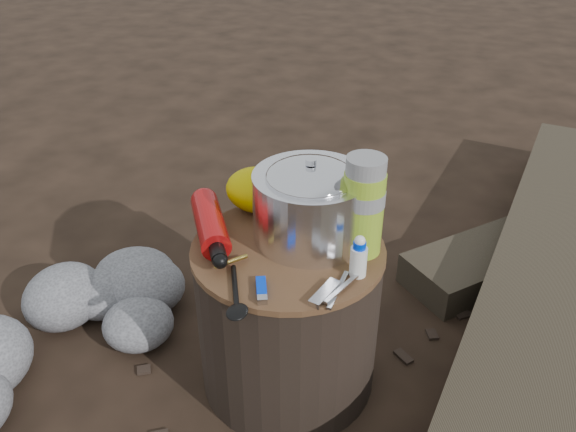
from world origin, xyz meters
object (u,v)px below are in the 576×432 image
(thermos, at_px, (363,206))
(fuel_bottle, at_px, (210,223))
(travel_mug, at_px, (347,200))
(camping_pot, at_px, (310,203))
(log_main, at_px, (554,288))
(stump, at_px, (288,316))

(thermos, bearing_deg, fuel_bottle, -173.92)
(fuel_bottle, xyz_separation_m, travel_mug, (0.29, 0.15, 0.02))
(fuel_bottle, distance_m, travel_mug, 0.33)
(camping_pot, relative_size, thermos, 0.86)
(log_main, distance_m, fuel_bottle, 1.02)
(camping_pot, height_order, thermos, thermos)
(camping_pot, bearing_deg, thermos, -5.26)
(camping_pot, distance_m, fuel_bottle, 0.23)
(log_main, relative_size, travel_mug, 19.94)
(log_main, height_order, fuel_bottle, fuel_bottle)
(log_main, height_order, camping_pot, camping_pot)
(stump, bearing_deg, travel_mug, 55.92)
(log_main, xyz_separation_m, thermos, (-0.51, -0.41, 0.42))
(thermos, height_order, travel_mug, thermos)
(log_main, xyz_separation_m, travel_mug, (-0.57, -0.29, 0.36))
(stump, relative_size, fuel_bottle, 1.58)
(fuel_bottle, height_order, thermos, thermos)
(log_main, bearing_deg, stump, -134.96)
(fuel_bottle, xyz_separation_m, thermos, (0.34, 0.04, 0.08))
(fuel_bottle, height_order, travel_mug, travel_mug)
(stump, bearing_deg, fuel_bottle, -179.63)
(log_main, relative_size, thermos, 9.50)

